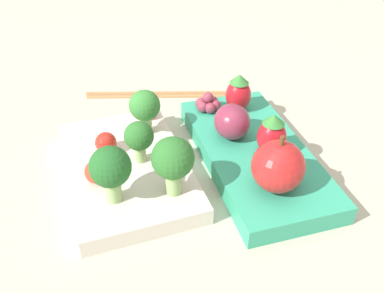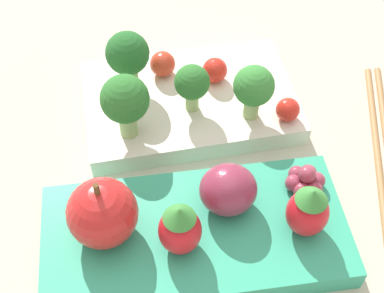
% 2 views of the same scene
% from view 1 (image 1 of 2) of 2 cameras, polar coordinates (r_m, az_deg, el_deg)
% --- Properties ---
extents(ground_plane, '(4.00, 4.00, 0.00)m').
position_cam_1_polar(ground_plane, '(0.47, 0.24, -2.47)').
color(ground_plane, '#BCB29E').
extents(bento_box_savoury, '(0.19, 0.13, 0.02)m').
position_cam_1_polar(bento_box_savoury, '(0.45, -8.65, -3.11)').
color(bento_box_savoury, silver).
rests_on(bento_box_savoury, ground_plane).
extents(bento_box_fruit, '(0.23, 0.11, 0.02)m').
position_cam_1_polar(bento_box_fruit, '(0.47, 8.30, -1.09)').
color(bento_box_fruit, '#33A87F').
rests_on(bento_box_fruit, ground_plane).
extents(broccoli_floret_0, '(0.03, 0.03, 0.05)m').
position_cam_1_polar(broccoli_floret_0, '(0.43, -7.13, 1.41)').
color(broccoli_floret_0, '#93B770').
rests_on(broccoli_floret_0, bento_box_savoury).
extents(broccoli_floret_1, '(0.04, 0.04, 0.06)m').
position_cam_1_polar(broccoli_floret_1, '(0.38, -10.82, -2.94)').
color(broccoli_floret_1, '#93B770').
rests_on(broccoli_floret_1, bento_box_savoury).
extents(broccoli_floret_2, '(0.04, 0.04, 0.06)m').
position_cam_1_polar(broccoli_floret_2, '(0.38, -2.57, -1.83)').
color(broccoli_floret_2, '#93B770').
rests_on(broccoli_floret_2, bento_box_savoury).
extents(broccoli_floret_3, '(0.03, 0.03, 0.05)m').
position_cam_1_polar(broccoli_floret_3, '(0.47, -6.32, 5.25)').
color(broccoli_floret_3, '#93B770').
rests_on(broccoli_floret_3, bento_box_savoury).
extents(cherry_tomato_0, '(0.02, 0.02, 0.02)m').
position_cam_1_polar(cherry_tomato_0, '(0.46, -11.42, 0.51)').
color(cherry_tomato_0, red).
rests_on(cherry_tomato_0, bento_box_savoury).
extents(cherry_tomato_1, '(0.02, 0.02, 0.02)m').
position_cam_1_polar(cherry_tomato_1, '(0.42, -12.62, -3.31)').
color(cherry_tomato_1, red).
rests_on(cherry_tomato_1, bento_box_savoury).
extents(cherry_tomato_2, '(0.02, 0.02, 0.02)m').
position_cam_1_polar(cherry_tomato_2, '(0.51, -5.97, 4.85)').
color(cherry_tomato_2, red).
rests_on(cherry_tomato_2, bento_box_savoury).
extents(apple, '(0.05, 0.05, 0.06)m').
position_cam_1_polar(apple, '(0.40, 11.40, -2.62)').
color(apple, red).
rests_on(apple, bento_box_fruit).
extents(strawberry_0, '(0.03, 0.03, 0.05)m').
position_cam_1_polar(strawberry_0, '(0.45, 10.60, 1.55)').
color(strawberry_0, red).
rests_on(strawberry_0, bento_box_fruit).
extents(strawberry_1, '(0.03, 0.03, 0.05)m').
position_cam_1_polar(strawberry_1, '(0.52, 6.21, 7.10)').
color(strawberry_1, red).
rests_on(strawberry_1, bento_box_fruit).
extents(plum, '(0.04, 0.04, 0.04)m').
position_cam_1_polar(plum, '(0.47, 5.35, 3.32)').
color(plum, '#892D47').
rests_on(plum, bento_box_fruit).
extents(grape_cluster, '(0.03, 0.03, 0.02)m').
position_cam_1_polar(grape_cluster, '(0.52, 2.14, 5.77)').
color(grape_cluster, '#93384C').
rests_on(grape_cluster, bento_box_fruit).
extents(chopsticks_pair, '(0.07, 0.21, 0.01)m').
position_cam_1_polar(chopsticks_pair, '(0.59, -4.15, 7.05)').
color(chopsticks_pair, '#A37547').
rests_on(chopsticks_pair, ground_plane).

